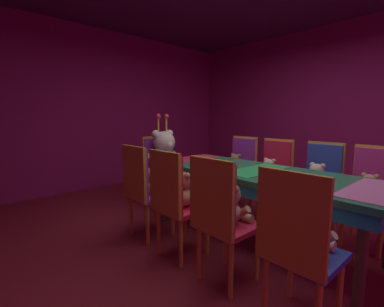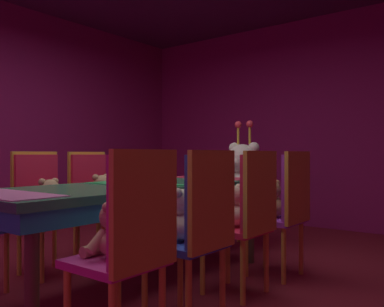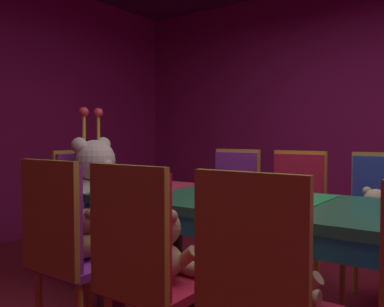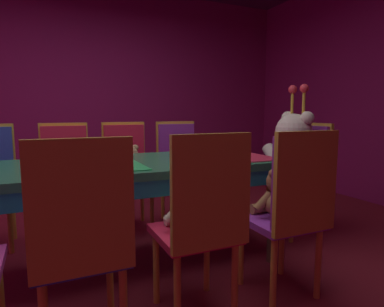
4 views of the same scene
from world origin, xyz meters
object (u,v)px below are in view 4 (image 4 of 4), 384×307
Objects in this scene: teddy_right_1 at (78,221)px; king_teddy_bear at (292,153)px; chair_left_3 at (178,160)px; chair_right_1 at (81,230)px; chair_right_3 at (295,200)px; chair_right_2 at (204,211)px; teddy_right_2 at (192,206)px; throne_chair at (306,167)px; chair_left_1 at (66,167)px; chair_left_2 at (126,163)px; banquet_table at (113,176)px; teddy_left_3 at (184,164)px; teddy_left_2 at (130,165)px; teddy_left_1 at (67,170)px; teddy_right_3 at (278,196)px.

king_teddy_bear is at bearing -69.43° from teddy_right_1.
chair_right_1 is (1.68, -1.12, 0.00)m from chair_left_3.
chair_right_3 is (0.01, 1.13, 0.00)m from chair_right_1.
teddy_right_1 is at bearing -36.19° from chair_left_3.
chair_right_2 is 3.15× the size of teddy_right_2.
throne_chair is (-0.68, 1.43, 0.01)m from teddy_right_2.
chair_right_2 is (1.67, 0.53, 0.00)m from chair_left_1.
chair_left_2 is 1.00× the size of chair_left_3.
banquet_table is at bearing 44.75° from chair_right_3.
teddy_left_3 is at bearing -36.14° from chair_right_1.
chair_right_1 is (0.84, -0.30, -0.06)m from banquet_table.
throne_chair is (0.85, 1.42, 0.00)m from chair_left_2.
chair_right_2 is at bearing 87.64° from chair_right_3.
chair_left_2 reaches higher than teddy_left_3.
chair_left_1 reaches higher than teddy_left_2.
teddy_left_1 is at bearing 19.22° from chair_right_2.
throne_chair reaches higher than teddy_right_3.
teddy_left_2 is (0.15, 0.00, 0.00)m from chair_left_2.
throne_chair is (0.84, 0.89, 0.00)m from chair_left_3.
king_teddy_bear reaches higher than chair_left_1.
teddy_left_2 is at bearing 21.15° from teddy_right_3.
throne_chair reaches higher than teddy_left_2.
throne_chair is at bearing 70.28° from teddy_left_1.
chair_left_3 is 1.22m from throne_chair.
king_teddy_bear is at bearing -40.16° from chair_right_3.
chair_left_2 reaches higher than teddy_left_2.
chair_left_2 reaches higher than teddy_right_2.
chair_left_3 is at bearing -36.19° from teddy_right_1.
banquet_table is at bearing -22.48° from teddy_left_2.
throne_chair is (-0.70, 0.88, 0.01)m from teddy_right_3.
banquet_table is 2.38× the size of chair_left_2.
king_teddy_bear is (-0.82, 1.26, 0.13)m from chair_right_2.
chair_left_3 is 3.15× the size of teddy_right_2.
teddy_left_2 is 1.21× the size of teddy_left_3.
teddy_right_1 is at bearing 20.57° from king_teddy_bear.
king_teddy_bear reaches higher than banquet_table.
teddy_left_2 is 0.35× the size of throne_chair.
chair_right_3 is (1.55, 1.08, 0.00)m from teddy_left_1.
chair_right_1 is 1.15× the size of king_teddy_bear.
banquet_table is 2.38× the size of chair_left_1.
chair_right_3 is at bearing 34.97° from teddy_left_1.
king_teddy_bear is at bearing -45.52° from teddy_right_3.
chair_left_3 is 1.15× the size of king_teddy_bear.
throne_chair is at bearing -51.51° from teddy_right_3.
teddy_right_2 is 1.00× the size of teddy_right_3.
chair_right_2 reaches higher than teddy_left_2.
teddy_left_3 is (0.15, 1.07, -0.02)m from chair_left_1.
teddy_right_3 is (1.54, 0.01, -0.01)m from chair_left_3.
throne_chair is at bearing -64.68° from teddy_right_2.
chair_left_3 is 0.14m from teddy_left_3.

